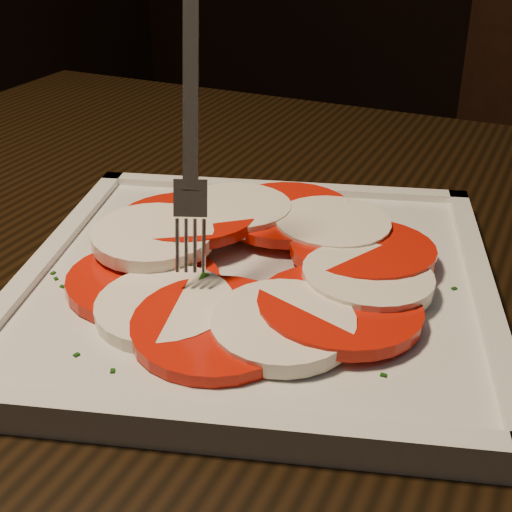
{
  "coord_description": "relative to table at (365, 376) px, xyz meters",
  "views": [
    {
      "loc": [
        -0.13,
        -0.16,
        1.01
      ],
      "look_at": [
        -0.33,
        0.22,
        0.78
      ],
      "focal_mm": 50.0,
      "sensor_mm": 36.0,
      "label": 1
    }
  ],
  "objects": [
    {
      "name": "plate",
      "position": [
        -0.06,
        -0.07,
        0.11
      ],
      "size": [
        0.41,
        0.41,
        0.01
      ],
      "primitive_type": "cube",
      "rotation": [
        0.0,
        0.0,
        0.36
      ],
      "color": "silver",
      "rests_on": "table"
    },
    {
      "name": "fork",
      "position": [
        -0.1,
        -0.09,
        0.23
      ],
      "size": [
        0.05,
        0.07,
        0.18
      ],
      "primitive_type": null,
      "rotation": [
        0.0,
        0.0,
        0.46
      ],
      "color": "white",
      "rests_on": "caprese_salad"
    },
    {
      "name": "table",
      "position": [
        0.0,
        0.0,
        0.0
      ],
      "size": [
        1.25,
        0.88,
        0.75
      ],
      "rotation": [
        0.0,
        0.0,
        0.07
      ],
      "color": "black",
      "rests_on": "ground"
    },
    {
      "name": "caprese_salad",
      "position": [
        -0.06,
        -0.07,
        0.12
      ],
      "size": [
        0.26,
        0.27,
        0.03
      ],
      "color": "red",
      "rests_on": "plate"
    }
  ]
}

